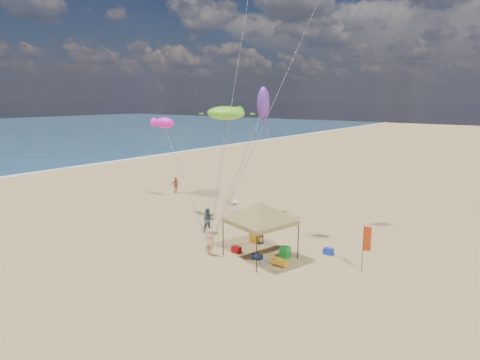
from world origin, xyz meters
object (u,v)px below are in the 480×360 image
(chair_green, at_px, (285,253))
(beach_cart, at_px, (280,262))
(cooler_red, at_px, (236,250))
(cooler_blue, at_px, (328,251))
(canopy_tent, at_px, (261,204))
(person_near_b, at_px, (208,221))
(person_near_c, at_px, (235,210))
(feather_flag, at_px, (366,241))
(person_near_a, at_px, (210,242))
(person_far_a, at_px, (176,185))
(chair_yellow, at_px, (255,237))

(chair_green, relative_size, beach_cart, 0.78)
(cooler_red, height_order, cooler_blue, same)
(canopy_tent, height_order, person_near_b, canopy_tent)
(chair_green, relative_size, person_near_c, 0.43)
(feather_flag, xyz_separation_m, chair_green, (-4.42, -0.84, -1.43))
(beach_cart, xyz_separation_m, person_near_c, (-7.27, 5.17, 0.61))
(beach_cart, relative_size, person_near_c, 0.55)
(cooler_blue, relative_size, beach_cart, 0.60)
(canopy_tent, distance_m, person_near_a, 3.81)
(person_far_a, bearing_deg, canopy_tent, -97.60)
(person_far_a, bearing_deg, person_near_b, -103.27)
(person_near_a, bearing_deg, cooler_blue, -138.82)
(cooler_red, xyz_separation_m, chair_yellow, (-0.13, 2.09, 0.16))
(beach_cart, bearing_deg, person_near_c, 144.57)
(chair_yellow, relative_size, beach_cart, 0.78)
(beach_cart, height_order, person_near_a, person_near_a)
(feather_flag, xyz_separation_m, person_far_a, (-21.67, 6.86, -1.00))
(person_near_b, bearing_deg, person_near_c, 52.38)
(chair_green, distance_m, person_far_a, 18.90)
(person_near_b, bearing_deg, cooler_red, -67.84)
(canopy_tent, height_order, beach_cart, canopy_tent)
(cooler_red, relative_size, chair_yellow, 0.77)
(canopy_tent, relative_size, chair_yellow, 8.67)
(cooler_blue, relative_size, chair_green, 0.77)
(canopy_tent, distance_m, cooler_red, 3.41)
(feather_flag, relative_size, person_near_c, 1.63)
(chair_green, bearing_deg, feather_flag, 10.76)
(canopy_tent, distance_m, beach_cart, 3.43)
(person_near_b, bearing_deg, person_far_a, 102.46)
(beach_cart, distance_m, person_near_b, 7.10)
(chair_yellow, bearing_deg, cooler_red, -86.55)
(feather_flag, distance_m, chair_yellow, 7.49)
(beach_cart, bearing_deg, person_near_a, -163.25)
(beach_cart, height_order, person_near_b, person_near_b)
(person_near_b, distance_m, person_far_a, 12.82)
(chair_green, distance_m, beach_cart, 1.08)
(canopy_tent, relative_size, beach_cart, 6.74)
(person_near_c, distance_m, person_far_a, 10.90)
(chair_green, bearing_deg, person_near_b, 174.43)
(cooler_blue, height_order, beach_cart, cooler_blue)
(canopy_tent, height_order, chair_green, canopy_tent)
(beach_cart, bearing_deg, chair_green, 107.06)
(canopy_tent, relative_size, person_far_a, 3.85)
(beach_cart, relative_size, person_near_b, 0.51)
(person_near_a, bearing_deg, chair_green, -146.36)
(person_near_a, bearing_deg, person_near_c, -60.85)
(canopy_tent, height_order, person_near_a, canopy_tent)
(canopy_tent, bearing_deg, cooler_red, -168.76)
(cooler_blue, bearing_deg, chair_green, -129.48)
(canopy_tent, xyz_separation_m, person_far_a, (-15.98, 8.41, -2.43))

